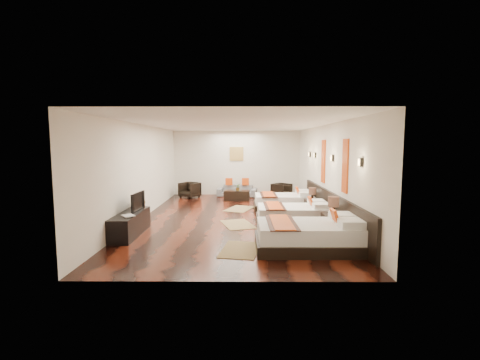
{
  "coord_description": "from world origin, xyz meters",
  "views": [
    {
      "loc": [
        0.25,
        -10.02,
        2.23
      ],
      "look_at": [
        0.18,
        0.51,
        1.1
      ],
      "focal_mm": 25.23,
      "sensor_mm": 36.0,
      "label": 1
    }
  ],
  "objects_px": {
    "nightstand_b": "(312,205)",
    "figurine": "(139,201)",
    "tv_console": "(130,224)",
    "coffee_table": "(237,195)",
    "book": "(123,217)",
    "armchair_left": "(190,190)",
    "bed_near": "(310,235)",
    "bed_mid": "(294,215)",
    "nightstand_a": "(333,222)",
    "bed_far": "(284,202)",
    "table_plant": "(238,187)",
    "sofa": "(237,191)",
    "tv": "(135,202)",
    "armchair_right": "(282,191)"
  },
  "relations": [
    {
      "from": "table_plant",
      "to": "armchair_left",
      "type": "bearing_deg",
      "value": 159.21
    },
    {
      "from": "figurine",
      "to": "tv_console",
      "type": "bearing_deg",
      "value": -90.0
    },
    {
      "from": "nightstand_a",
      "to": "table_plant",
      "type": "distance_m",
      "value": 5.62
    },
    {
      "from": "figurine",
      "to": "sofa",
      "type": "xyz_separation_m",
      "value": [
        2.53,
        5.41,
        -0.48
      ]
    },
    {
      "from": "bed_far",
      "to": "bed_mid",
      "type": "bearing_deg",
      "value": -89.99
    },
    {
      "from": "sofa",
      "to": "armchair_left",
      "type": "bearing_deg",
      "value": -160.99
    },
    {
      "from": "bed_far",
      "to": "coffee_table",
      "type": "height_order",
      "value": "bed_far"
    },
    {
      "from": "book",
      "to": "armchair_left",
      "type": "height_order",
      "value": "armchair_left"
    },
    {
      "from": "book",
      "to": "sofa",
      "type": "bearing_deg",
      "value": 69.08
    },
    {
      "from": "bed_near",
      "to": "nightstand_a",
      "type": "relative_size",
      "value": 2.34
    },
    {
      "from": "bed_mid",
      "to": "book",
      "type": "relative_size",
      "value": 6.13
    },
    {
      "from": "armchair_left",
      "to": "armchair_right",
      "type": "relative_size",
      "value": 1.06
    },
    {
      "from": "nightstand_a",
      "to": "coffee_table",
      "type": "height_order",
      "value": "nightstand_a"
    },
    {
      "from": "bed_mid",
      "to": "figurine",
      "type": "distance_m",
      "value": 4.24
    },
    {
      "from": "nightstand_a",
      "to": "tv_console",
      "type": "relative_size",
      "value": 0.54
    },
    {
      "from": "bed_near",
      "to": "bed_mid",
      "type": "bearing_deg",
      "value": 90.07
    },
    {
      "from": "figurine",
      "to": "bed_mid",
      "type": "bearing_deg",
      "value": 5.6
    },
    {
      "from": "nightstand_b",
      "to": "armchair_left",
      "type": "distance_m",
      "value": 5.56
    },
    {
      "from": "bed_mid",
      "to": "tv_console",
      "type": "bearing_deg",
      "value": -164.63
    },
    {
      "from": "nightstand_a",
      "to": "table_plant",
      "type": "xyz_separation_m",
      "value": [
        -2.36,
        5.09,
        0.2
      ]
    },
    {
      "from": "book",
      "to": "sofa",
      "type": "distance_m",
      "value": 7.11
    },
    {
      "from": "bed_mid",
      "to": "nightstand_a",
      "type": "distance_m",
      "value": 1.44
    },
    {
      "from": "sofa",
      "to": "armchair_right",
      "type": "bearing_deg",
      "value": -3.75
    },
    {
      "from": "nightstand_a",
      "to": "armchair_right",
      "type": "xyz_separation_m",
      "value": [
        -0.56,
        5.81,
        -0.03
      ]
    },
    {
      "from": "figurine",
      "to": "nightstand_a",
      "type": "bearing_deg",
      "value": -9.32
    },
    {
      "from": "nightstand_b",
      "to": "armchair_right",
      "type": "distance_m",
      "value": 3.42
    },
    {
      "from": "book",
      "to": "table_plant",
      "type": "distance_m",
      "value": 6.08
    },
    {
      "from": "armchair_right",
      "to": "coffee_table",
      "type": "xyz_separation_m",
      "value": [
        -1.85,
        -0.64,
        -0.11
      ]
    },
    {
      "from": "tv",
      "to": "book",
      "type": "height_order",
      "value": "tv"
    },
    {
      "from": "nightstand_b",
      "to": "figurine",
      "type": "relative_size",
      "value": 2.47
    },
    {
      "from": "bed_far",
      "to": "armchair_right",
      "type": "bearing_deg",
      "value": 85.55
    },
    {
      "from": "book",
      "to": "figurine",
      "type": "distance_m",
      "value": 1.24
    },
    {
      "from": "coffee_table",
      "to": "armchair_left",
      "type": "bearing_deg",
      "value": 160.69
    },
    {
      "from": "nightstand_a",
      "to": "armchair_left",
      "type": "bearing_deg",
      "value": 126.8
    },
    {
      "from": "nightstand_a",
      "to": "armchair_left",
      "type": "xyz_separation_m",
      "value": [
        -4.38,
        5.86,
        -0.02
      ]
    },
    {
      "from": "armchair_left",
      "to": "bed_near",
      "type": "bearing_deg",
      "value": -30.68
    },
    {
      "from": "book",
      "to": "armchair_left",
      "type": "bearing_deg",
      "value": 84.89
    },
    {
      "from": "bed_near",
      "to": "armchair_left",
      "type": "relative_size",
      "value": 3.18
    },
    {
      "from": "nightstand_a",
      "to": "armchair_right",
      "type": "height_order",
      "value": "nightstand_a"
    },
    {
      "from": "tv_console",
      "to": "tv",
      "type": "xyz_separation_m",
      "value": [
        0.05,
        0.25,
        0.51
      ]
    },
    {
      "from": "tv_console",
      "to": "coffee_table",
      "type": "distance_m",
      "value": 5.69
    },
    {
      "from": "nightstand_b",
      "to": "tv_console",
      "type": "xyz_separation_m",
      "value": [
        -4.95,
        -2.37,
        -0.03
      ]
    },
    {
      "from": "bed_near",
      "to": "nightstand_b",
      "type": "relative_size",
      "value": 2.61
    },
    {
      "from": "bed_near",
      "to": "figurine",
      "type": "height_order",
      "value": "figurine"
    },
    {
      "from": "bed_far",
      "to": "tv",
      "type": "bearing_deg",
      "value": -143.49
    },
    {
      "from": "tv_console",
      "to": "bed_far",
      "type": "bearing_deg",
      "value": 38.33
    },
    {
      "from": "coffee_table",
      "to": "nightstand_a",
      "type": "bearing_deg",
      "value": -64.99
    },
    {
      "from": "bed_mid",
      "to": "sofa",
      "type": "bearing_deg",
      "value": 108.4
    },
    {
      "from": "bed_far",
      "to": "table_plant",
      "type": "bearing_deg",
      "value": 133.41
    },
    {
      "from": "nightstand_b",
      "to": "table_plant",
      "type": "relative_size",
      "value": 3.01
    }
  ]
}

